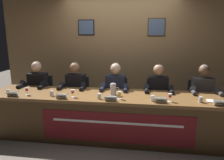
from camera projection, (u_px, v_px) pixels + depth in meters
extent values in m
plane|color=#70665B|center=(112.00, 135.00, 3.67)|extent=(12.00, 12.00, 0.00)
cube|color=#937047|center=(121.00, 54.00, 4.71)|extent=(5.43, 0.12, 2.60)
cube|color=black|center=(86.00, 27.00, 4.63)|extent=(0.37, 0.02, 0.34)
cube|color=slate|center=(86.00, 27.00, 4.62)|extent=(0.33, 0.01, 0.30)
cube|color=#4C3319|center=(156.00, 27.00, 4.42)|extent=(0.37, 0.02, 0.38)
cube|color=slate|center=(157.00, 27.00, 4.41)|extent=(0.33, 0.01, 0.34)
cube|color=brown|center=(112.00, 96.00, 3.51)|extent=(4.23, 0.85, 0.05)
cube|color=#4C341B|center=(108.00, 127.00, 3.20)|extent=(4.17, 0.04, 0.69)
cube|color=#4C341B|center=(2.00, 111.00, 3.88)|extent=(0.08, 0.77, 0.69)
cube|color=maroon|center=(116.00, 128.00, 3.17)|extent=(2.32, 0.01, 0.48)
cube|color=white|center=(116.00, 123.00, 3.14)|extent=(1.97, 0.00, 0.04)
cylinder|color=black|center=(42.00, 118.00, 4.39)|extent=(0.44, 0.44, 0.02)
cylinder|color=black|center=(41.00, 109.00, 4.35)|extent=(0.05, 0.05, 0.39)
cube|color=#232328|center=(40.00, 99.00, 4.30)|extent=(0.44, 0.44, 0.03)
cube|color=#232328|center=(44.00, 86.00, 4.44)|extent=(0.40, 0.05, 0.44)
cylinder|color=black|center=(27.00, 115.00, 4.02)|extent=(0.10, 0.10, 0.45)
cylinder|color=black|center=(37.00, 115.00, 3.99)|extent=(0.10, 0.10, 0.45)
cylinder|color=black|center=(30.00, 99.00, 4.11)|extent=(0.13, 0.34, 0.13)
cylinder|color=black|center=(40.00, 99.00, 4.08)|extent=(0.13, 0.34, 0.13)
cube|color=black|center=(38.00, 85.00, 4.20)|extent=(0.36, 0.20, 0.48)
sphere|color=beige|center=(36.00, 67.00, 4.10)|extent=(0.19, 0.19, 0.19)
sphere|color=gray|center=(37.00, 66.00, 4.12)|extent=(0.17, 0.17, 0.17)
cylinder|color=black|center=(26.00, 85.00, 4.13)|extent=(0.09, 0.30, 0.25)
cylinder|color=black|center=(46.00, 86.00, 4.07)|extent=(0.09, 0.30, 0.25)
cylinder|color=black|center=(21.00, 86.00, 3.97)|extent=(0.07, 0.24, 0.07)
cylinder|color=black|center=(42.00, 87.00, 3.92)|extent=(0.07, 0.24, 0.07)
cube|color=white|center=(12.00, 94.00, 3.38)|extent=(0.20, 0.03, 0.08)
cube|color=white|center=(13.00, 94.00, 3.42)|extent=(0.20, 0.03, 0.08)
cube|color=black|center=(12.00, 94.00, 3.38)|extent=(0.14, 0.01, 0.01)
cylinder|color=white|center=(27.00, 95.00, 3.50)|extent=(0.06, 0.06, 0.00)
cylinder|color=white|center=(27.00, 93.00, 3.49)|extent=(0.01, 0.01, 0.05)
cone|color=white|center=(27.00, 89.00, 3.48)|extent=(0.06, 0.06, 0.06)
cylinder|color=#B21E2D|center=(27.00, 90.00, 3.48)|extent=(0.04, 0.04, 0.04)
cylinder|color=silver|center=(8.00, 92.00, 3.50)|extent=(0.06, 0.06, 0.08)
cylinder|color=silver|center=(8.00, 93.00, 3.50)|extent=(0.05, 0.05, 0.05)
cylinder|color=black|center=(78.00, 120.00, 4.28)|extent=(0.44, 0.44, 0.02)
cylinder|color=black|center=(77.00, 111.00, 4.24)|extent=(0.05, 0.05, 0.39)
cube|color=#232328|center=(77.00, 101.00, 4.19)|extent=(0.44, 0.44, 0.03)
cube|color=#232328|center=(79.00, 87.00, 4.33)|extent=(0.40, 0.05, 0.44)
cylinder|color=black|center=(66.00, 117.00, 3.91)|extent=(0.10, 0.10, 0.45)
cylinder|color=black|center=(77.00, 117.00, 3.88)|extent=(0.10, 0.10, 0.45)
cylinder|color=black|center=(69.00, 100.00, 4.00)|extent=(0.13, 0.34, 0.13)
cylinder|color=black|center=(79.00, 101.00, 3.97)|extent=(0.13, 0.34, 0.13)
cube|color=black|center=(76.00, 86.00, 4.10)|extent=(0.36, 0.20, 0.48)
sphere|color=#8E664C|center=(75.00, 68.00, 4.00)|extent=(0.19, 0.19, 0.19)
sphere|color=#331E0F|center=(75.00, 67.00, 4.01)|extent=(0.17, 0.17, 0.17)
cylinder|color=black|center=(64.00, 86.00, 4.02)|extent=(0.09, 0.30, 0.25)
cylinder|color=black|center=(85.00, 87.00, 3.97)|extent=(0.09, 0.30, 0.25)
cylinder|color=black|center=(61.00, 87.00, 3.87)|extent=(0.07, 0.24, 0.07)
cylinder|color=black|center=(83.00, 88.00, 3.81)|extent=(0.07, 0.24, 0.07)
cube|color=white|center=(61.00, 96.00, 3.27)|extent=(0.18, 0.03, 0.08)
cube|color=white|center=(62.00, 96.00, 3.30)|extent=(0.18, 0.03, 0.08)
cube|color=black|center=(61.00, 96.00, 3.26)|extent=(0.12, 0.01, 0.01)
cylinder|color=white|center=(73.00, 97.00, 3.37)|extent=(0.06, 0.06, 0.00)
cylinder|color=white|center=(73.00, 95.00, 3.36)|extent=(0.01, 0.01, 0.05)
cone|color=white|center=(73.00, 92.00, 3.35)|extent=(0.06, 0.06, 0.06)
cylinder|color=#B21E2D|center=(73.00, 92.00, 3.35)|extent=(0.04, 0.04, 0.04)
cylinder|color=silver|center=(52.00, 93.00, 3.42)|extent=(0.06, 0.06, 0.08)
cylinder|color=silver|center=(52.00, 94.00, 3.43)|extent=(0.05, 0.05, 0.05)
cylinder|color=black|center=(116.00, 122.00, 4.17)|extent=(0.44, 0.44, 0.02)
cylinder|color=black|center=(116.00, 113.00, 4.13)|extent=(0.05, 0.05, 0.39)
cube|color=#232328|center=(116.00, 102.00, 4.08)|extent=(0.44, 0.44, 0.03)
cube|color=#232328|center=(117.00, 88.00, 4.22)|extent=(0.40, 0.05, 0.44)
cylinder|color=black|center=(108.00, 119.00, 3.80)|extent=(0.10, 0.10, 0.45)
cylinder|color=black|center=(119.00, 120.00, 3.78)|extent=(0.10, 0.10, 0.45)
cylinder|color=black|center=(109.00, 102.00, 3.89)|extent=(0.13, 0.34, 0.13)
cylinder|color=black|center=(120.00, 103.00, 3.86)|extent=(0.13, 0.34, 0.13)
cube|color=#1E2338|center=(116.00, 88.00, 3.99)|extent=(0.36, 0.20, 0.48)
sphere|color=beige|center=(116.00, 68.00, 3.89)|extent=(0.19, 0.19, 0.19)
sphere|color=gray|center=(116.00, 68.00, 3.90)|extent=(0.17, 0.17, 0.17)
cylinder|color=#1E2338|center=(104.00, 88.00, 3.92)|extent=(0.09, 0.30, 0.25)
cylinder|color=#1E2338|center=(126.00, 88.00, 3.86)|extent=(0.09, 0.30, 0.25)
cylinder|color=#1E2338|center=(102.00, 89.00, 3.76)|extent=(0.07, 0.24, 0.07)
cylinder|color=#1E2338|center=(126.00, 90.00, 3.70)|extent=(0.07, 0.24, 0.07)
cube|color=white|center=(111.00, 99.00, 3.15)|extent=(0.19, 0.03, 0.08)
cube|color=white|center=(111.00, 98.00, 3.18)|extent=(0.19, 0.03, 0.08)
cube|color=black|center=(110.00, 99.00, 3.14)|extent=(0.13, 0.01, 0.01)
cylinder|color=white|center=(119.00, 99.00, 3.27)|extent=(0.06, 0.06, 0.00)
cylinder|color=white|center=(119.00, 97.00, 3.26)|extent=(0.01, 0.01, 0.05)
cone|color=white|center=(119.00, 93.00, 3.25)|extent=(0.06, 0.06, 0.06)
cylinder|color=yellow|center=(119.00, 94.00, 3.25)|extent=(0.04, 0.04, 0.04)
cylinder|color=silver|center=(99.00, 96.00, 3.27)|extent=(0.06, 0.06, 0.08)
cylinder|color=silver|center=(99.00, 97.00, 3.27)|extent=(0.05, 0.05, 0.05)
cylinder|color=black|center=(156.00, 125.00, 4.06)|extent=(0.44, 0.44, 0.02)
cylinder|color=black|center=(156.00, 115.00, 4.02)|extent=(0.05, 0.05, 0.39)
cube|color=#232328|center=(157.00, 104.00, 3.97)|extent=(0.44, 0.44, 0.03)
cube|color=#232328|center=(157.00, 90.00, 4.12)|extent=(0.40, 0.05, 0.44)
cylinder|color=black|center=(152.00, 122.00, 3.69)|extent=(0.10, 0.10, 0.45)
cylinder|color=black|center=(163.00, 122.00, 3.67)|extent=(0.10, 0.10, 0.45)
cylinder|color=black|center=(152.00, 104.00, 3.78)|extent=(0.13, 0.34, 0.13)
cylinder|color=black|center=(163.00, 105.00, 3.75)|extent=(0.13, 0.34, 0.13)
cube|color=black|center=(158.00, 89.00, 3.88)|extent=(0.36, 0.20, 0.48)
sphere|color=tan|center=(159.00, 69.00, 3.78)|extent=(0.19, 0.19, 0.19)
sphere|color=black|center=(159.00, 69.00, 3.79)|extent=(0.17, 0.17, 0.17)
cylinder|color=black|center=(146.00, 89.00, 3.81)|extent=(0.09, 0.30, 0.25)
cylinder|color=black|center=(170.00, 90.00, 3.75)|extent=(0.09, 0.30, 0.25)
cylinder|color=black|center=(147.00, 90.00, 3.65)|extent=(0.07, 0.24, 0.07)
cylinder|color=black|center=(171.00, 91.00, 3.59)|extent=(0.07, 0.24, 0.07)
cube|color=white|center=(161.00, 100.00, 3.07)|extent=(0.19, 0.03, 0.08)
cube|color=white|center=(160.00, 100.00, 3.10)|extent=(0.19, 0.03, 0.08)
cube|color=black|center=(161.00, 100.00, 3.07)|extent=(0.13, 0.01, 0.01)
cylinder|color=white|center=(170.00, 101.00, 3.15)|extent=(0.06, 0.06, 0.00)
cylinder|color=white|center=(170.00, 99.00, 3.14)|extent=(0.01, 0.01, 0.05)
cone|color=white|center=(170.00, 96.00, 3.13)|extent=(0.06, 0.06, 0.06)
cylinder|color=#B21E2D|center=(170.00, 96.00, 3.13)|extent=(0.04, 0.04, 0.04)
cylinder|color=silver|center=(153.00, 98.00, 3.16)|extent=(0.06, 0.06, 0.08)
cylinder|color=silver|center=(153.00, 99.00, 3.16)|extent=(0.05, 0.05, 0.05)
cylinder|color=black|center=(198.00, 127.00, 3.96)|extent=(0.44, 0.44, 0.02)
cylinder|color=black|center=(199.00, 117.00, 3.91)|extent=(0.05, 0.05, 0.39)
cube|color=#232328|center=(200.00, 106.00, 3.87)|extent=(0.44, 0.44, 0.03)
cube|color=#232328|center=(198.00, 91.00, 4.01)|extent=(0.40, 0.05, 0.44)
cylinder|color=black|center=(198.00, 124.00, 3.59)|extent=(0.10, 0.10, 0.45)
cylinder|color=black|center=(211.00, 125.00, 3.56)|extent=(0.10, 0.10, 0.45)
cylinder|color=black|center=(197.00, 106.00, 3.67)|extent=(0.13, 0.34, 0.13)
cylinder|color=black|center=(209.00, 107.00, 3.64)|extent=(0.13, 0.34, 0.13)
cube|color=#38383D|center=(202.00, 91.00, 3.77)|extent=(0.36, 0.20, 0.48)
sphere|color=brown|center=(204.00, 71.00, 3.67)|extent=(0.19, 0.19, 0.19)
sphere|color=gray|center=(204.00, 70.00, 3.68)|extent=(0.17, 0.17, 0.17)
cylinder|color=#38383D|center=(191.00, 91.00, 3.70)|extent=(0.09, 0.30, 0.25)
cylinder|color=#38383D|center=(216.00, 92.00, 3.64)|extent=(0.09, 0.30, 0.25)
cylinder|color=#38383D|center=(193.00, 92.00, 3.54)|extent=(0.07, 0.24, 0.07)
cylinder|color=#38383D|center=(220.00, 93.00, 3.48)|extent=(0.07, 0.24, 0.07)
cube|color=white|center=(221.00, 103.00, 2.94)|extent=(0.17, 0.03, 0.08)
cube|color=white|center=(220.00, 103.00, 2.97)|extent=(0.17, 0.03, 0.08)
cube|color=black|center=(221.00, 104.00, 2.93)|extent=(0.12, 0.01, 0.01)
cylinder|color=silver|center=(201.00, 100.00, 3.11)|extent=(0.06, 0.06, 0.08)
cylinder|color=silver|center=(201.00, 101.00, 3.11)|extent=(0.05, 0.05, 0.05)
cylinder|color=silver|center=(113.00, 89.00, 3.48)|extent=(0.10, 0.10, 0.18)
cylinder|color=silver|center=(113.00, 84.00, 3.46)|extent=(0.09, 0.09, 0.01)
sphere|color=silver|center=(113.00, 83.00, 3.46)|extent=(0.02, 0.02, 0.02)
torus|color=silver|center=(117.00, 89.00, 3.47)|extent=(0.07, 0.01, 0.07)
cube|color=white|center=(214.00, 101.00, 3.14)|extent=(0.24, 0.19, 0.01)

